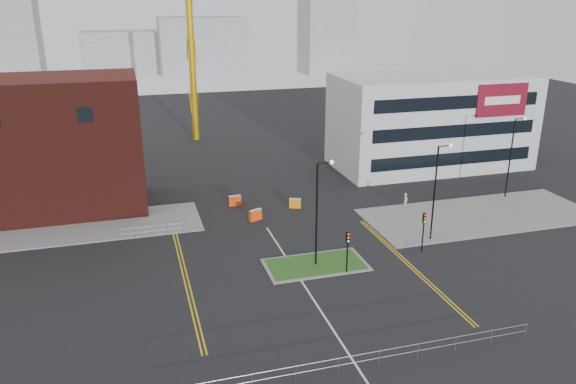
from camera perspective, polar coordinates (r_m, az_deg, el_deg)
name	(u,v)px	position (r m, az deg, el deg)	size (l,w,h in m)	color
ground	(325,318)	(40.82, 3.82, -12.65)	(200.00, 200.00, 0.00)	black
pavement_left	(55,230)	(59.06, -22.63, -3.61)	(28.00, 8.00, 0.12)	slate
pavement_right	(479,215)	(61.53, 18.87, -2.23)	(24.00, 10.00, 0.12)	slate
island_kerb	(316,265)	(47.95, 2.83, -7.39)	(8.60, 4.60, 0.08)	slate
grass_island	(316,265)	(47.95, 2.83, -7.37)	(8.00, 4.00, 0.12)	#244A18
brick_building	(20,149)	(63.14, -25.59, 3.92)	(24.20, 10.07, 14.24)	#481812
office_block	(431,121)	(76.46, 14.29, 6.99)	(25.00, 12.20, 12.00)	silver
streetlamp_island	(319,205)	(45.86, 3.20, -1.35)	(1.46, 0.36, 9.18)	black
streetlamp_right_near	(437,185)	(52.51, 14.93, 0.72)	(1.46, 0.36, 9.18)	black
streetlamp_right_far	(513,151)	(66.59, 21.87, 3.88)	(1.46, 0.36, 9.18)	black
traffic_light_island	(348,244)	(45.81, 6.08, -5.32)	(0.28, 0.33, 3.65)	black
traffic_light_right	(424,225)	(50.78, 13.64, -3.24)	(0.28, 0.33, 3.65)	black
railing_front	(359,358)	(35.77, 7.23, -16.42)	(24.05, 0.05, 1.10)	gray
railing_left	(151,229)	(54.58, -13.72, -3.70)	(6.05, 0.05, 1.10)	gray
railing_right	(482,219)	(58.56, 19.10, -2.60)	(19.05, 5.05, 1.10)	gray
centre_line	(316,304)	(42.42, 2.88, -11.28)	(0.15, 30.00, 0.01)	silver
yellow_left_a	(182,271)	(47.71, -10.70, -7.93)	(0.12, 24.00, 0.01)	gold
yellow_left_b	(186,271)	(47.73, -10.34, -7.89)	(0.12, 24.00, 0.01)	gold
yellow_right_a	(407,264)	(49.11, 11.97, -7.19)	(0.12, 20.00, 0.01)	gold
yellow_right_b	(410,264)	(49.24, 12.28, -7.14)	(0.12, 20.00, 0.01)	gold
skyline_a	(0,42)	(155.31, -27.24, 13.39)	(18.00, 12.00, 22.00)	gray
skyline_b	(203,46)	(164.49, -8.63, 14.41)	(24.00, 12.00, 16.00)	gray
skyline_c	(327,23)	(167.65, 3.97, 16.72)	(14.00, 12.00, 28.00)	gray
skyline_d	(136,52)	(173.18, -15.14, 13.55)	(30.00, 12.00, 12.00)	gray
pedestrian	(406,201)	(61.11, 11.86, -0.89)	(0.65, 0.42, 1.77)	pink
barrier_left	(235,200)	(61.09, -5.43, -0.84)	(1.35, 0.52, 1.11)	#DF3D0C
barrier_mid	(255,215)	(56.94, -3.32, -2.31)	(1.41, 0.95, 1.13)	#FA4A0D
barrier_right	(295,203)	(60.17, 0.73, -1.11)	(1.30, 0.84, 1.04)	orange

